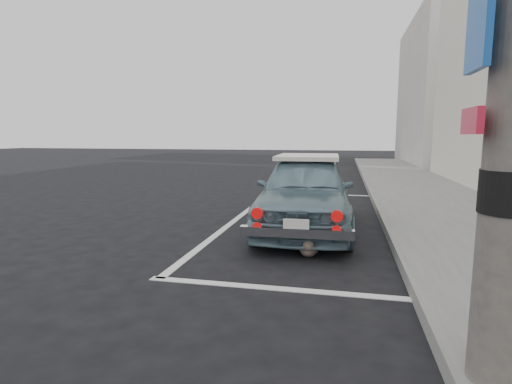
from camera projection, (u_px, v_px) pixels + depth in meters
ground at (247, 270)px, 4.82m from camera, size 80.00×80.00×0.00m
sidewalk at (482, 238)px, 6.06m from camera, size 2.80×40.00×0.15m
building_far at (442, 92)px, 22.25m from camera, size 3.50×10.00×8.00m
pline_rear at (281, 289)px, 4.23m from camera, size 3.00×0.12×0.01m
pline_front at (320, 194)px, 11.00m from camera, size 3.00×0.12×0.01m
pline_side at (239, 217)px, 7.91m from camera, size 0.12×7.00×0.01m
retro_coupe at (306, 191)px, 6.90m from camera, size 1.65×3.88×1.30m
cat at (309, 247)px, 5.35m from camera, size 0.27×0.56×0.30m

